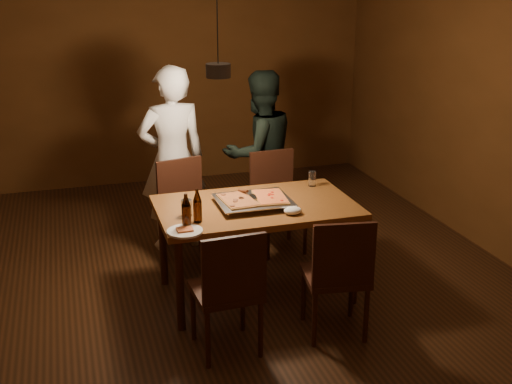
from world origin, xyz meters
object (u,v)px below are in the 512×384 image
object	(u,v)px
diner_white	(172,159)
diner_dark	(260,153)
chair_near_left	(229,282)
beer_bottle_a	(186,210)
chair_far_right	(276,191)
plate_slice	(185,231)
chair_far_left	(185,201)
dining_table	(256,213)
pizza_tray	(253,202)
beer_bottle_b	(197,206)
pendant_lamp	(218,69)
chair_near_right	(339,267)

from	to	relation	value
diner_white	diner_dark	xyz separation A→B (m)	(0.87, 0.16, -0.05)
chair_near_left	beer_bottle_a	distance (m)	0.62
chair_far_right	plate_slice	distance (m)	1.64
plate_slice	diner_white	bearing A→B (deg)	83.19
beer_bottle_a	chair_far_left	bearing A→B (deg)	80.04
dining_table	chair_far_right	xyz separation A→B (m)	(0.44, 0.83, -0.14)
chair_near_left	pizza_tray	xyz separation A→B (m)	(0.39, 0.77, 0.24)
diner_white	beer_bottle_b	bearing A→B (deg)	81.69
pizza_tray	diner_white	world-z (taller)	diner_white
beer_bottle_a	diner_white	size ratio (longest dim) A/B	0.14
chair_near_left	beer_bottle_b	size ratio (longest dim) A/B	2.03
pendant_lamp	chair_far_left	bearing A→B (deg)	103.62
diner_dark	chair_far_left	bearing A→B (deg)	14.45
chair_near_left	plate_slice	xyz separation A→B (m)	(-0.21, 0.39, 0.22)
beer_bottle_a	plate_slice	bearing A→B (deg)	-108.43
beer_bottle_b	diner_white	bearing A→B (deg)	87.74
chair_far_right	plate_slice	size ratio (longest dim) A/B	1.98
chair_far_right	pendant_lamp	bearing A→B (deg)	41.36
dining_table	plate_slice	xyz separation A→B (m)	(-0.62, -0.39, 0.08)
chair_far_left	pizza_tray	size ratio (longest dim) A/B	0.92
dining_table	pizza_tray	world-z (taller)	pizza_tray
chair_far_left	chair_near_right	xyz separation A→B (m)	(0.74, -1.59, 0.00)
chair_far_left	dining_table	bearing A→B (deg)	102.43
chair_near_left	beer_bottle_a	bearing A→B (deg)	106.31
chair_far_left	plate_slice	xyz separation A→B (m)	(-0.23, -1.20, 0.22)
pizza_tray	diner_white	bearing A→B (deg)	113.30
diner_white	pendant_lamp	size ratio (longest dim) A/B	1.52
chair_far_right	pizza_tray	bearing A→B (deg)	57.45
diner_dark	beer_bottle_b	bearing A→B (deg)	43.32
pizza_tray	diner_white	xyz separation A→B (m)	(-0.42, 1.13, 0.06)
plate_slice	diner_dark	size ratio (longest dim) A/B	0.16
chair_far_right	pendant_lamp	distance (m)	1.56
plate_slice	pendant_lamp	bearing A→B (deg)	54.59
beer_bottle_b	diner_dark	distance (m)	1.75
beer_bottle_a	beer_bottle_b	size ratio (longest dim) A/B	1.01
pizza_tray	beer_bottle_b	bearing A→B (deg)	-153.69
beer_bottle_b	plate_slice	world-z (taller)	beer_bottle_b
pizza_tray	diner_dark	distance (m)	1.36
chair_far_right	diner_white	world-z (taller)	diner_white
dining_table	pendant_lamp	distance (m)	1.12
chair_far_left	beer_bottle_b	world-z (taller)	beer_bottle_b
chair_far_right	diner_dark	world-z (taller)	diner_dark
beer_bottle_a	beer_bottle_b	xyz separation A→B (m)	(0.09, 0.08, -0.00)
chair_far_right	pizza_tray	xyz separation A→B (m)	(-0.46, -0.85, 0.24)
diner_dark	diner_white	bearing A→B (deg)	-4.73
pizza_tray	diner_dark	bearing A→B (deg)	73.61
dining_table	chair_near_right	size ratio (longest dim) A/B	3.09
pizza_tray	chair_near_left	bearing A→B (deg)	-114.23
pizza_tray	beer_bottle_a	distance (m)	0.64
chair_far_right	chair_near_right	size ratio (longest dim) A/B	1.00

